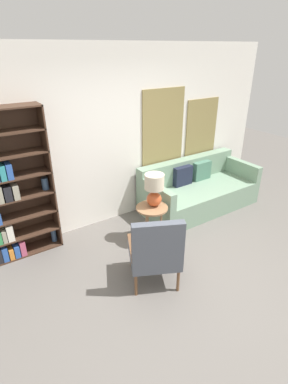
{
  "coord_description": "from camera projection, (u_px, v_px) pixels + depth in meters",
  "views": [
    {
      "loc": [
        -1.92,
        -1.96,
        2.63
      ],
      "look_at": [
        0.03,
        0.99,
        0.9
      ],
      "focal_mm": 28.0,
      "sensor_mm": 36.0,
      "label": 1
    }
  ],
  "objects": [
    {
      "name": "side_table",
      "position": [
        152.0,
        212.0,
        4.28
      ],
      "size": [
        0.46,
        0.46,
        0.57
      ],
      "color": "#99704C",
      "rests_on": "ground_plane"
    },
    {
      "name": "armchair",
      "position": [
        156.0,
        251.0,
        3.44
      ],
      "size": [
        0.78,
        0.79,
        0.95
      ],
      "color": "brown",
      "rests_on": "ground_plane"
    },
    {
      "name": "wall_back",
      "position": [
        107.0,
        140.0,
        4.53
      ],
      "size": [
        6.4,
        0.08,
        2.7
      ],
      "color": "white",
      "rests_on": "ground_plane"
    },
    {
      "name": "couch",
      "position": [
        197.0,
        190.0,
        5.36
      ],
      "size": [
        2.07,
        0.95,
        0.82
      ],
      "color": "gray",
      "rests_on": "ground_plane"
    },
    {
      "name": "table_lamp",
      "position": [
        154.0,
        188.0,
        4.17
      ],
      "size": [
        0.27,
        0.27,
        0.48
      ],
      "color": "#C65128",
      "rests_on": "side_table"
    },
    {
      "name": "bookshelf",
      "position": [
        0.0,
        193.0,
        3.76
      ],
      "size": [
        1.02,
        0.3,
        2.01
      ],
      "color": "#422B1E",
      "rests_on": "ground_plane"
    },
    {
      "name": "ground_plane",
      "position": [
        188.0,
        290.0,
        3.58
      ],
      "size": [
        14.0,
        14.0,
        0.0
      ],
      "primitive_type": "plane",
      "color": "#66605B"
    }
  ]
}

